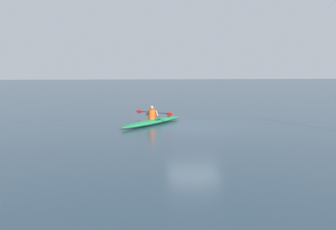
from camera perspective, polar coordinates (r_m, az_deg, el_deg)
The scene contains 3 objects.
ground_plane at distance 18.36m, azimuth 3.98°, elevation -2.04°, with size 160.00×160.00×0.00m, color #233847.
kayak at distance 19.62m, azimuth -2.35°, elevation -1.03°, with size 3.72×4.36×0.27m.
kayaker at distance 19.52m, azimuth -2.46°, elevation 0.23°, with size 1.85×1.51×0.72m.
Camera 1 is at (3.07, 17.86, 2.94)m, focal length 39.95 mm.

